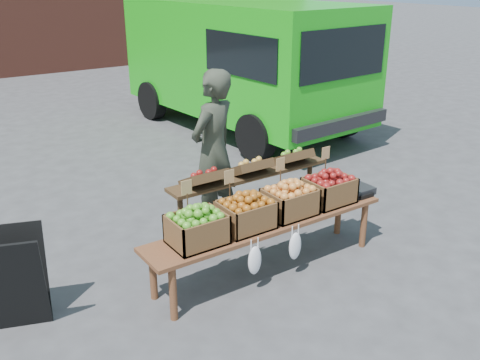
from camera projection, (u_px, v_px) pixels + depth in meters
ground at (239, 299)px, 5.10m from camera, size 80.00×80.00×0.00m
delivery_van at (242, 67)px, 10.21m from camera, size 2.82×5.51×2.40m
vendor at (213, 151)px, 6.25m from camera, size 0.82×0.69×1.91m
chalkboard_sign at (9, 281)px, 4.55m from camera, size 0.68×0.52×0.92m
back_table at (250, 196)px, 6.11m from camera, size 2.10×0.44×1.04m
display_bench at (268, 246)px, 5.49m from camera, size 2.70×0.56×0.57m
crate_golden_apples at (197, 229)px, 4.90m from camera, size 0.50×0.40×0.28m
crate_russet_pears at (246, 215)px, 5.19m from camera, size 0.50×0.40×0.28m
crate_red_apples at (290, 202)px, 5.48m from camera, size 0.50×0.40×0.28m
crate_green_apples at (329, 190)px, 5.77m from camera, size 0.50×0.40×0.28m
weighing_scale at (356, 190)px, 6.03m from camera, size 0.34×0.30×0.08m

